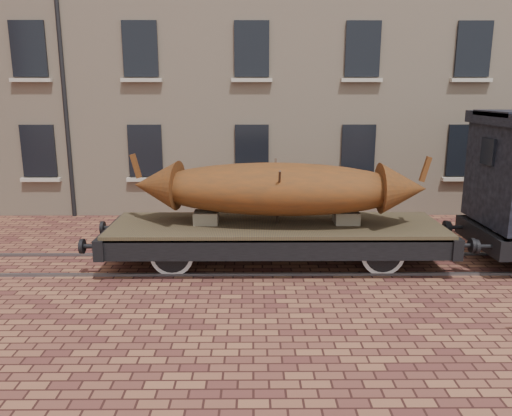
{
  "coord_description": "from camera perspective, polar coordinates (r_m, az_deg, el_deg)",
  "views": [
    {
      "loc": [
        -2.48,
        -11.44,
        4.09
      ],
      "look_at": [
        -2.4,
        0.5,
        1.3
      ],
      "focal_mm": 35.0,
      "sensor_mm": 36.0,
      "label": 1
    }
  ],
  "objects": [
    {
      "name": "ground",
      "position": [
        12.4,
        11.23,
        -6.37
      ],
      "size": [
        90.0,
        90.0,
        0.0
      ],
      "primitive_type": "plane",
      "color": "#512723"
    },
    {
      "name": "warehouse_cream",
      "position": [
        22.31,
        14.74,
        20.24
      ],
      "size": [
        40.0,
        10.19,
        14.0
      ],
      "color": "#CEB394",
      "rests_on": "ground"
    },
    {
      "name": "rail_track",
      "position": [
        12.39,
        11.24,
        -6.24
      ],
      "size": [
        30.0,
        1.52,
        0.06
      ],
      "color": "#59595E",
      "rests_on": "ground"
    },
    {
      "name": "flatcar_wagon",
      "position": [
        11.91,
        2.32,
        -2.75
      ],
      "size": [
        8.82,
        2.39,
        1.33
      ],
      "color": "#453A21",
      "rests_on": "ground"
    },
    {
      "name": "iron_boat",
      "position": [
        11.66,
        2.46,
        2.24
      ],
      "size": [
        6.93,
        2.37,
        1.65
      ],
      "color": "#673111",
      "rests_on": "flatcar_wagon"
    }
  ]
}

